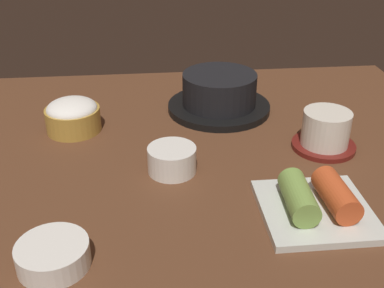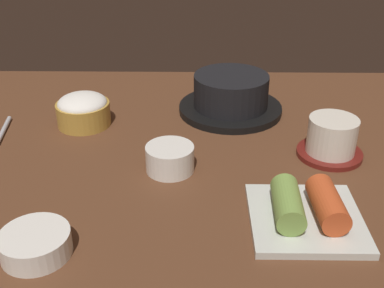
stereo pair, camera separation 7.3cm
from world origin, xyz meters
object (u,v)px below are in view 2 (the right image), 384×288
Objects in this scene: stone_pot at (231,95)px; banchan_cup_center at (170,158)px; kimchi_plate at (306,211)px; rice_bowl at (83,110)px; tea_cup_with_saucer at (331,138)px; side_bowl_near at (35,243)px.

stone_pot is 23.51cm from banchan_cup_center.
rice_bowl is at bearing 141.02° from kimchi_plate.
tea_cup_with_saucer is (14.89, -16.30, -0.32)cm from stone_pot.
kimchi_plate reaches higher than side_bowl_near.
tea_cup_with_saucer is 1.42× the size of banchan_cup_center.
side_bowl_near is (-39.83, -23.66, -1.54)cm from tea_cup_with_saucer.
kimchi_plate is at bearing -112.44° from tea_cup_with_saucer.
side_bowl_near is at bearing -168.94° from kimchi_plate.
rice_bowl is 1.14× the size of side_bowl_near.
banchan_cup_center is at bearing -43.23° from rice_bowl.
side_bowl_near is (1.64, -34.18, -1.34)cm from rice_bowl.
stone_pot is 1.36× the size of kimchi_plate.
stone_pot reaches higher than side_bowl_near.
stone_pot is at bearing 58.03° from side_bowl_near.
rice_bowl reaches higher than kimchi_plate.
rice_bowl is at bearing 92.75° from side_bowl_near.
tea_cup_with_saucer is at bearing 10.77° from banchan_cup_center.
stone_pot is at bearing 132.41° from tea_cup_with_saucer.
tea_cup_with_saucer is at bearing 30.71° from side_bowl_near.
kimchi_plate is at bearing -38.98° from rice_bowl.
tea_cup_with_saucer is 1.25× the size of side_bowl_near.
stone_pot is 22.09cm from tea_cup_with_saucer.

